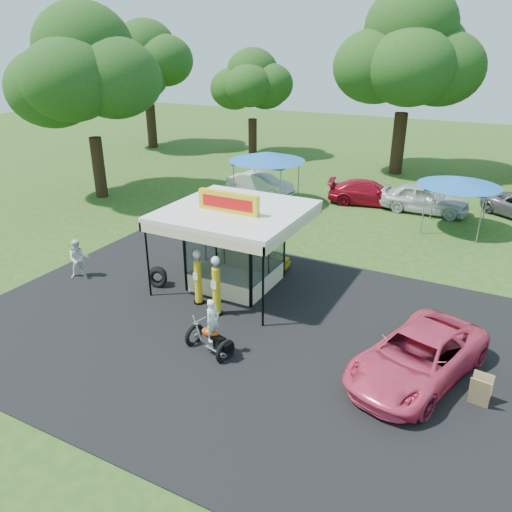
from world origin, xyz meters
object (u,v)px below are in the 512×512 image
Objects in this scene: motorcycle at (212,332)px; spectator_west at (79,259)px; bg_car_b at (369,193)px; tent_east at (459,182)px; bg_car_a at (260,184)px; gas_pump_right at (216,288)px; gas_pump_left at (198,279)px; kiosk_car at (260,256)px; a_frame_sign at (480,391)px; gas_station_kiosk at (236,246)px; pink_sedan at (417,357)px; tent_west at (267,157)px; bg_car_c at (425,198)px.

motorcycle reaches higher than spectator_west.
tent_east is at bearing -127.70° from bg_car_b.
bg_car_a is 7.18m from bg_car_b.
gas_pump_right is 0.56× the size of tent_east.
spectator_west is at bearing 178.38° from motorcycle.
gas_pump_left is at bearing 144.57° from motorcycle.
kiosk_car is 0.55× the size of bg_car_b.
gas_station_kiosk is at bearing 167.37° from a_frame_sign.
motorcycle is at bearing -155.77° from bg_car_a.
gas_station_kiosk reaches higher than bg_car_a.
tent_west is at bearing 148.28° from pink_sedan.
a_frame_sign is (9.26, -0.96, -0.65)m from gas_pump_right.
gas_pump_right is 14.47m from tent_west.
gas_pump_right is 0.53× the size of bg_car_a.
gas_pump_right is at bearing 164.28° from bg_car_b.
bg_car_a is at bearing 27.11° from kiosk_car.
gas_station_kiosk is 1.25× the size of tent_east.
gas_pump_left is 1.09× the size of motorcycle.
gas_station_kiosk reaches higher than kiosk_car.
gas_station_kiosk is at bearing 103.81° from gas_pump_right.
bg_car_b is (8.12, 16.48, -0.14)m from spectator_west.
motorcycle is at bearing 168.39° from bg_car_b.
gas_station_kiosk is 3.08× the size of spectator_west.
a_frame_sign is 11.44m from kiosk_car.
motorcycle is at bearing -146.39° from pink_sedan.
pink_sedan is at bearing -171.51° from bg_car_b.
gas_pump_left reaches higher than motorcycle.
tent_west is (-5.77, -2.94, 2.27)m from bg_car_b.
spectator_west is at bearing -176.43° from a_frame_sign.
spectator_west is at bearing 145.17° from bg_car_c.
a_frame_sign is 0.21× the size of tent_west.
tent_west is (-12.09, 14.01, 2.26)m from pink_sedan.
spectator_west is at bearing 126.58° from kiosk_car.
bg_car_c is at bearing 69.50° from gas_station_kiosk.
tent_west reaches higher than gas_pump_left.
pink_sedan is 14.45m from spectator_west.
tent_east is at bearing 64.79° from gas_pump_right.
gas_station_kiosk is 5.46× the size of a_frame_sign.
bg_car_b is 1.00× the size of bg_car_c.
kiosk_car is (-0.63, 4.78, -0.67)m from gas_pump_right.
pink_sedan reaches higher than kiosk_car.
tent_west reaches higher than pink_sedan.
bg_car_b is at bearing 82.26° from gas_pump_left.
gas_pump_left is 0.94× the size of gas_pump_right.
bg_car_a is at bearing 140.34° from a_frame_sign.
bg_car_b is 6.37m from tent_east.
tent_east is at bearing -141.32° from bg_car_c.
gas_pump_right is 16.34m from bg_car_a.
bg_car_b is (1.72, 11.73, 0.26)m from kiosk_car.
gas_station_kiosk reaches higher than bg_car_b.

